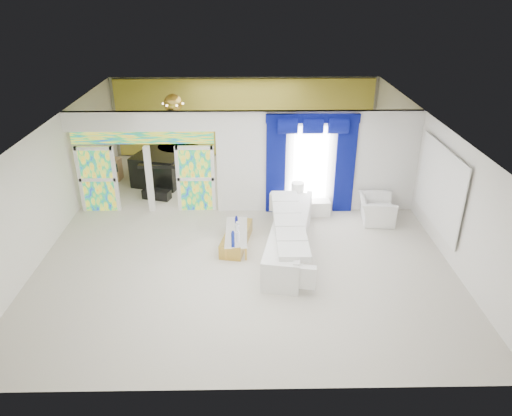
{
  "coord_description": "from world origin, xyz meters",
  "views": [
    {
      "loc": [
        0.12,
        -11.96,
        6.29
      ],
      "look_at": [
        0.3,
        -1.2,
        1.1
      ],
      "focal_mm": 33.54,
      "sensor_mm": 36.0,
      "label": 1
    }
  ],
  "objects_px": {
    "white_sofa": "(289,237)",
    "grand_piano": "(164,166)",
    "console_table": "(307,208)",
    "armchair": "(376,209)",
    "coffee_table": "(237,238)"
  },
  "relations": [
    {
      "from": "coffee_table",
      "to": "grand_piano",
      "type": "height_order",
      "value": "grand_piano"
    },
    {
      "from": "console_table",
      "to": "white_sofa",
      "type": "bearing_deg",
      "value": -108.84
    },
    {
      "from": "coffee_table",
      "to": "console_table",
      "type": "distance_m",
      "value": 2.66
    },
    {
      "from": "coffee_table",
      "to": "grand_piano",
      "type": "relative_size",
      "value": 0.82
    },
    {
      "from": "white_sofa",
      "to": "armchair",
      "type": "bearing_deg",
      "value": 42.35
    },
    {
      "from": "console_table",
      "to": "grand_piano",
      "type": "relative_size",
      "value": 0.65
    },
    {
      "from": "coffee_table",
      "to": "console_table",
      "type": "height_order",
      "value": "console_table"
    },
    {
      "from": "console_table",
      "to": "armchair",
      "type": "xyz_separation_m",
      "value": [
        1.92,
        -0.42,
        0.14
      ]
    },
    {
      "from": "console_table",
      "to": "armchair",
      "type": "bearing_deg",
      "value": -12.32
    },
    {
      "from": "console_table",
      "to": "armchair",
      "type": "relative_size",
      "value": 1.18
    },
    {
      "from": "armchair",
      "to": "coffee_table",
      "type": "bearing_deg",
      "value": 114.24
    },
    {
      "from": "white_sofa",
      "to": "armchair",
      "type": "distance_m",
      "value": 3.05
    },
    {
      "from": "console_table",
      "to": "grand_piano",
      "type": "height_order",
      "value": "grand_piano"
    },
    {
      "from": "white_sofa",
      "to": "grand_piano",
      "type": "height_order",
      "value": "grand_piano"
    },
    {
      "from": "grand_piano",
      "to": "armchair",
      "type": "bearing_deg",
      "value": -10.03
    }
  ]
}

